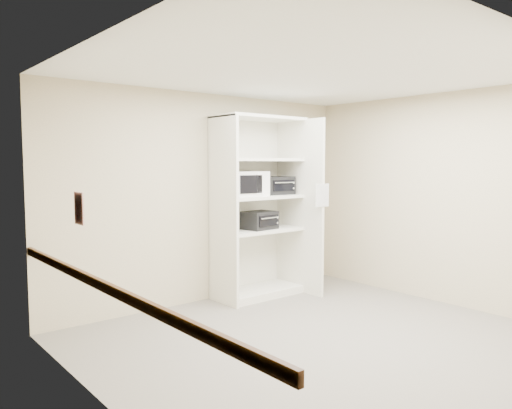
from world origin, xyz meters
TOP-DOWN VIEW (x-y plane):
  - floor at (0.00, 0.00)m, footprint 4.50×4.00m
  - ceiling at (0.00, 0.00)m, footprint 4.50×4.00m
  - wall_back at (0.00, 2.00)m, footprint 4.50×0.02m
  - wall_left at (-2.25, 0.00)m, footprint 0.02×4.00m
  - wall_right at (2.25, 0.00)m, footprint 0.02×4.00m
  - shelving_unit at (0.67, 1.70)m, footprint 1.24×0.92m
  - microwave at (0.41, 1.74)m, footprint 0.57×0.45m
  - toaster_oven_upper at (0.96, 1.72)m, footprint 0.46×0.36m
  - toaster_oven_lower at (0.61, 1.67)m, footprint 0.47×0.37m
  - paper_sign at (1.19, 1.07)m, footprint 0.23×0.02m
  - chair_rail at (-2.23, 0.00)m, footprint 0.04×3.98m
  - wall_poster at (-2.24, 0.50)m, footprint 0.01×0.19m

SIDE VIEW (x-z plane):
  - floor at x=0.00m, z-range -0.01..0.01m
  - chair_rail at x=-2.23m, z-range 0.86..0.94m
  - toaster_oven_lower at x=0.61m, z-range 0.92..1.16m
  - shelving_unit at x=0.67m, z-range -0.08..2.34m
  - wall_back at x=0.00m, z-range 0.00..2.70m
  - wall_left at x=-2.25m, z-range 0.00..2.70m
  - wall_right at x=2.25m, z-range 0.00..2.70m
  - paper_sign at x=1.19m, z-range 1.23..1.53m
  - wall_poster at x=-2.24m, z-range 1.32..1.58m
  - toaster_oven_upper at x=0.96m, z-range 1.37..1.62m
  - microwave at x=0.41m, z-range 1.37..1.70m
  - ceiling at x=0.00m, z-range 2.70..2.71m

